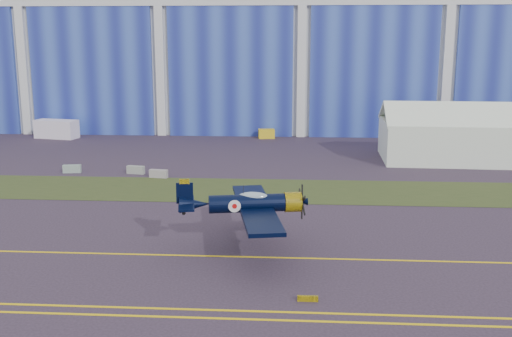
# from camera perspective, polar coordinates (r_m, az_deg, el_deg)

# --- Properties ---
(ground) EXTENTS (260.00, 260.00, 0.00)m
(ground) POSITION_cam_1_polar(r_m,az_deg,el_deg) (51.11, -20.95, -5.46)
(ground) COLOR #372B3C
(ground) RESTS_ON ground
(grass_median) EXTENTS (260.00, 10.00, 0.02)m
(grass_median) POSITION_cam_1_polar(r_m,az_deg,el_deg) (63.59, -15.76, -1.75)
(grass_median) COLOR #475128
(grass_median) RESTS_ON ground
(hangar) EXTENTS (220.00, 45.70, 30.00)m
(hangar) POSITION_cam_1_polar(r_m,az_deg,el_deg) (117.87, -6.71, 12.06)
(hangar) COLOR silver
(hangar) RESTS_ON ground
(guard_board_right) EXTENTS (1.20, 0.15, 0.35)m
(guard_board_right) POSITION_cam_1_polar(r_m,az_deg,el_deg) (35.28, 4.95, -12.24)
(guard_board_right) COLOR yellow
(guard_board_right) RESTS_ON ground
(warbird) EXTENTS (12.36, 14.08, 3.69)m
(warbird) POSITION_cam_1_polar(r_m,az_deg,el_deg) (42.05, -0.81, -3.34)
(warbird) COLOR black
(warbird) RESTS_ON ground
(tent) EXTENTS (16.39, 12.30, 7.41)m
(tent) POSITION_cam_1_polar(r_m,az_deg,el_deg) (78.80, 17.71, 3.45)
(tent) COLOR white
(tent) RESTS_ON ground
(shipping_container) EXTENTS (6.91, 3.90, 2.82)m
(shipping_container) POSITION_cam_1_polar(r_m,az_deg,el_deg) (97.66, -18.47, 3.59)
(shipping_container) COLOR white
(shipping_container) RESTS_ON ground
(tug) EXTENTS (2.62, 1.87, 1.41)m
(tug) POSITION_cam_1_polar(r_m,az_deg,el_deg) (92.59, 1.01, 3.33)
(tug) COLOR yellow
(tug) RESTS_ON ground
(gse_box) EXTENTS (3.49, 2.77, 1.85)m
(gse_box) POSITION_cam_1_polar(r_m,az_deg,el_deg) (93.43, 20.66, 2.78)
(gse_box) COLOR gray
(gse_box) RESTS_ON ground
(barrier_a) EXTENTS (2.07, 0.91, 0.90)m
(barrier_a) POSITION_cam_1_polar(r_m,az_deg,el_deg) (71.27, -17.12, -0.03)
(barrier_a) COLOR #879F96
(barrier_a) RESTS_ON ground
(barrier_b) EXTENTS (2.07, 0.93, 0.90)m
(barrier_b) POSITION_cam_1_polar(r_m,az_deg,el_deg) (68.91, -11.38, -0.13)
(barrier_b) COLOR gray
(barrier_b) RESTS_ON ground
(barrier_c) EXTENTS (2.07, 0.90, 0.90)m
(barrier_c) POSITION_cam_1_polar(r_m,az_deg,el_deg) (66.44, -9.27, -0.50)
(barrier_c) COLOR #9B9399
(barrier_c) RESTS_ON ground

